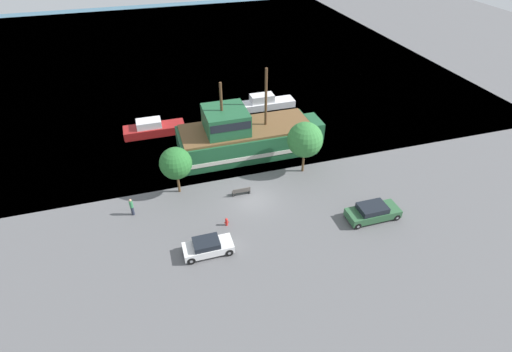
{
  "coord_description": "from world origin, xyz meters",
  "views": [
    {
      "loc": [
        -8.29,
        -28.19,
        23.86
      ],
      "look_at": [
        0.86,
        2.0,
        1.2
      ],
      "focal_mm": 28.0,
      "sensor_mm": 36.0,
      "label": 1
    }
  ],
  "objects": [
    {
      "name": "parked_car_curb_mid",
      "position": [
        9.36,
        -5.57,
        0.72
      ],
      "size": [
        4.73,
        1.99,
        1.45
      ],
      "color": "#2D5B38",
      "rests_on": "ground_plane"
    },
    {
      "name": "tree_row_east",
      "position": [
        -6.51,
        3.3,
        3.28
      ],
      "size": [
        3.04,
        3.04,
        4.81
      ],
      "color": "brown",
      "rests_on": "ground_plane"
    },
    {
      "name": "fire_hydrant",
      "position": [
        -3.25,
        -2.7,
        0.41
      ],
      "size": [
        0.42,
        0.25,
        0.76
      ],
      "color": "red",
      "rests_on": "ground_plane"
    },
    {
      "name": "ground_plane",
      "position": [
        0.0,
        0.0,
        0.0
      ],
      "size": [
        160.0,
        160.0,
        0.0
      ],
      "primitive_type": "plane",
      "color": "#5B5B5E"
    },
    {
      "name": "tree_row_mideast",
      "position": [
        6.26,
        3.08,
        3.75
      ],
      "size": [
        3.56,
        3.56,
        5.54
      ],
      "color": "brown",
      "rests_on": "ground_plane"
    },
    {
      "name": "water_surface",
      "position": [
        0.0,
        44.0,
        0.0
      ],
      "size": [
        80.0,
        80.0,
        0.0
      ],
      "primitive_type": "plane",
      "color": "#38667F",
      "rests_on": "ground"
    },
    {
      "name": "moored_boat_outer",
      "position": [
        -7.85,
        15.56,
        0.7
      ],
      "size": [
        7.13,
        2.3,
        1.85
      ],
      "color": "maroon",
      "rests_on": "water_surface"
    },
    {
      "name": "moored_boat_dockside",
      "position": [
        7.1,
        18.42,
        0.7
      ],
      "size": [
        7.67,
        2.14,
        1.91
      ],
      "color": "silver",
      "rests_on": "water_surface"
    },
    {
      "name": "bench_promenade_east",
      "position": [
        -0.9,
        1.04,
        0.44
      ],
      "size": [
        1.74,
        0.45,
        0.85
      ],
      "color": "#4C4742",
      "rests_on": "ground_plane"
    },
    {
      "name": "pedestrian_walking_near",
      "position": [
        -11.0,
        1.1,
        0.9
      ],
      "size": [
        0.32,
        0.32,
        1.77
      ],
      "color": "#232838",
      "rests_on": "ground_plane"
    },
    {
      "name": "parked_car_curb_front",
      "position": [
        -5.43,
        -5.46,
        0.68
      ],
      "size": [
        3.99,
        1.8,
        1.35
      ],
      "color": "white",
      "rests_on": "ground_plane"
    },
    {
      "name": "pirate_ship",
      "position": [
        1.52,
        8.54,
        1.96
      ],
      "size": [
        16.03,
        5.89,
        9.38
      ],
      "color": "#1E5633",
      "rests_on": "water_surface"
    }
  ]
}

